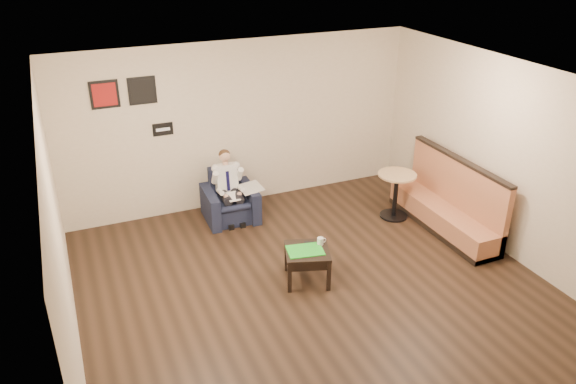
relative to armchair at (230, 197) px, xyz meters
name	(u,v)px	position (x,y,z in m)	size (l,w,h in m)	color
ground	(318,292)	(0.43, -2.42, -0.40)	(6.00, 6.00, 0.00)	black
wall_back	(241,125)	(0.43, 0.58, 1.00)	(6.00, 0.02, 2.80)	beige
wall_front	(490,353)	(0.43, -5.42, 1.00)	(6.00, 0.02, 2.80)	beige
wall_left	(60,248)	(-2.57, -2.42, 1.00)	(0.02, 6.00, 2.80)	beige
wall_right	(511,161)	(3.43, -2.42, 1.00)	(0.02, 6.00, 2.80)	beige
ceiling	(324,85)	(0.43, -2.42, 2.40)	(6.00, 6.00, 0.02)	white
seating_sign	(163,129)	(-0.87, 0.56, 1.10)	(0.32, 0.02, 0.20)	black
art_print_left	(104,95)	(-1.67, 0.56, 1.75)	(0.42, 0.03, 0.42)	maroon
art_print_right	(142,91)	(-1.12, 0.56, 1.75)	(0.42, 0.03, 0.42)	black
armchair	(230,197)	(0.00, 0.00, 0.00)	(0.83, 0.83, 0.80)	black
seated_man	(231,191)	(0.00, -0.10, 0.15)	(0.52, 0.78, 1.09)	silver
lap_papers	(233,196)	(-0.01, -0.19, 0.09)	(0.18, 0.26, 0.01)	white
newspaper	(251,188)	(0.33, -0.10, 0.14)	(0.35, 0.43, 0.01)	silver
side_table	(307,265)	(0.41, -2.11, -0.16)	(0.58, 0.58, 0.48)	black
green_folder	(305,250)	(0.37, -2.12, 0.09)	(0.48, 0.34, 0.01)	green
coffee_mug	(320,241)	(0.63, -2.05, 0.13)	(0.09, 0.09, 0.10)	white
smartphone	(310,243)	(0.51, -1.97, 0.08)	(0.15, 0.07, 0.01)	black
banquette	(446,196)	(3.02, -1.65, 0.17)	(0.54, 2.24, 1.15)	#A76240
cafe_table	(395,195)	(2.52, -1.01, -0.01)	(0.63, 0.63, 0.78)	tan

